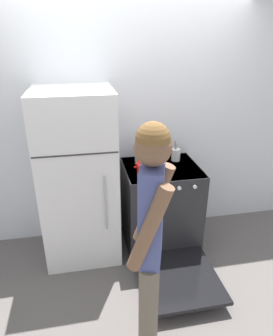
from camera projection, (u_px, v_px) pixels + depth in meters
The scene contains 8 objects.
ground_plane at pixel (129, 226), 3.72m from camera, with size 14.00×14.00×0.00m, color #5B5654.
wall_back at pixel (127, 126), 3.22m from camera, with size 10.00×0.06×2.55m.
refrigerator at pixel (79, 179), 2.97m from camera, with size 0.74×0.69×1.74m.
stove_range at pixel (161, 208), 3.24m from camera, with size 0.77×1.43×0.93m.
dutch_oven_pot at pixel (148, 168), 2.91m from camera, with size 0.28×0.24×0.14m.
tea_kettle at pixel (144, 157), 3.15m from camera, with size 0.24×0.19×0.25m.
utensil_jar at pixel (176, 154), 3.22m from camera, with size 0.09×0.09×0.23m.
person at pixel (151, 241), 1.86m from camera, with size 0.36×0.42×1.77m.
Camera 1 is at (-0.49, -3.06, 2.19)m, focal length 32.00 mm.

